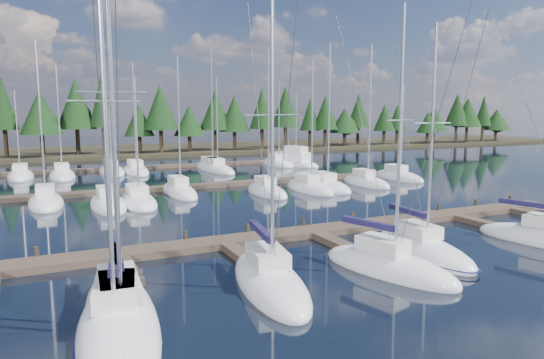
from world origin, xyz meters
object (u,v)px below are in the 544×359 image
main_dock (315,234)px  front_sailboat_1 (116,322)px  front_sailboat_0 (121,314)px  front_sailboat_2 (270,280)px  motor_yacht_right (293,162)px  front_sailboat_3 (388,266)px  front_sailboat_4 (422,250)px

main_dock → front_sailboat_1: bearing=-148.2°
main_dock → front_sailboat_0: size_ratio=2.83×
front_sailboat_1 → front_sailboat_2: bearing=12.5°
main_dock → front_sailboat_1: front_sailboat_1 is taller
front_sailboat_2 → motor_yacht_right: front_sailboat_2 is taller
front_sailboat_0 → front_sailboat_2: 6.74m
front_sailboat_0 → front_sailboat_1: (-0.27, -0.65, -0.00)m
front_sailboat_1 → front_sailboat_0: bearing=67.6°
front_sailboat_3 → front_sailboat_4: size_ratio=1.03×
front_sailboat_2 → front_sailboat_3: (6.18, -0.70, 0.01)m
front_sailboat_4 → motor_yacht_right: 45.82m
front_sailboat_3 → motor_yacht_right: 48.51m
main_dock → front_sailboat_3: (-0.25, -7.46, 0.10)m
main_dock → front_sailboat_3: size_ratio=3.23×
front_sailboat_0 → front_sailboat_4: front_sailboat_0 is taller
main_dock → front_sailboat_1: size_ratio=2.93×
front_sailboat_1 → front_sailboat_2: front_sailboat_1 is taller
motor_yacht_right → main_dock: bearing=-116.2°
front_sailboat_1 → front_sailboat_4: size_ratio=1.13×
front_sailboat_0 → front_sailboat_2: bearing=7.5°
main_dock → front_sailboat_0: 15.18m
front_sailboat_0 → main_dock: bearing=30.2°
front_sailboat_0 → front_sailboat_1: size_ratio=1.04×
front_sailboat_0 → front_sailboat_4: 16.53m
front_sailboat_2 → front_sailboat_4: size_ratio=1.06×
front_sailboat_3 → front_sailboat_2: bearing=173.5°
motor_yacht_right → front_sailboat_3: bearing=-112.6°
front_sailboat_4 → front_sailboat_2: bearing=-175.2°
front_sailboat_0 → front_sailboat_2: front_sailboat_0 is taller
main_dock → motor_yacht_right: bearing=63.8°
front_sailboat_4 → motor_yacht_right: (15.03, 43.28, 0.23)m
front_sailboat_1 → front_sailboat_3: 13.16m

